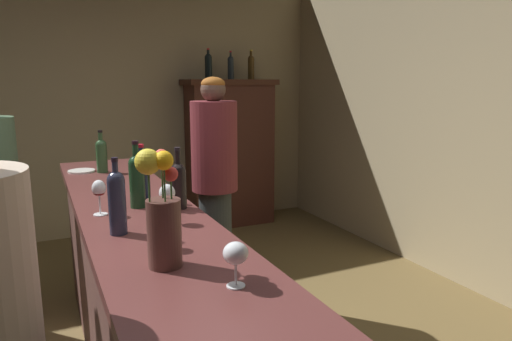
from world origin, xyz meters
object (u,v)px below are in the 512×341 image
at_px(wine_bottle_rose, 117,200).
at_px(display_bottle_left, 208,65).
at_px(wine_bottle_chardonnay, 137,178).
at_px(bar_counter, 140,302).
at_px(wine_glass_front, 236,254).
at_px(wine_glass_mid, 99,190).
at_px(flower_arrangement, 162,216).
at_px(wine_bottle_syrah, 178,183).
at_px(display_bottle_center, 251,66).
at_px(display_bottle_midleft, 231,67).
at_px(wine_glass_spare, 160,225).
at_px(wine_glass_rear, 167,194).
at_px(wine_bottle_riesling, 142,175).
at_px(display_cabinet, 230,150).
at_px(wine_bottle_merlot, 102,154).
at_px(cheese_plate, 81,171).
at_px(bartender, 215,184).

height_order(wine_bottle_rose, display_bottle_left, display_bottle_left).
bearing_deg(wine_bottle_chardonnay, bar_counter, 111.73).
bearing_deg(wine_glass_front, bar_counter, 95.13).
height_order(wine_glass_mid, flower_arrangement, flower_arrangement).
relative_size(wine_bottle_syrah, display_bottle_center, 0.91).
distance_m(bar_counter, wine_bottle_syrah, 0.68).
distance_m(wine_bottle_syrah, display_bottle_midleft, 3.12).
bearing_deg(bar_counter, wine_glass_spare, -92.69).
bearing_deg(display_bottle_midleft, wine_bottle_chardonnay, -121.11).
distance_m(wine_glass_front, display_bottle_center, 4.08).
bearing_deg(wine_glass_rear, wine_glass_mid, 134.71).
height_order(wine_glass_front, display_bottle_center, display_bottle_center).
bearing_deg(bar_counter, wine_bottle_riesling, 57.97).
relative_size(bar_counter, display_cabinet, 1.76).
height_order(display_cabinet, wine_glass_mid, display_cabinet).
bearing_deg(display_cabinet, wine_bottle_syrah, -116.96).
bearing_deg(display_cabinet, wine_glass_mid, -123.13).
distance_m(display_cabinet, wine_bottle_syrah, 3.06).
height_order(wine_bottle_chardonnay, flower_arrangement, flower_arrangement).
distance_m(wine_bottle_riesling, display_bottle_midleft, 2.99).
xyz_separation_m(wine_glass_mid, flower_arrangement, (0.11, -0.72, 0.06)).
xyz_separation_m(bar_counter, display_bottle_center, (1.83, 2.58, 1.29)).
bearing_deg(wine_glass_rear, wine_bottle_syrah, 61.88).
relative_size(wine_bottle_merlot, wine_glass_front, 2.05).
distance_m(wine_bottle_syrah, wine_bottle_chardonnay, 0.21).
height_order(wine_bottle_riesling, display_bottle_left, display_bottle_left).
height_order(wine_bottle_syrah, wine_glass_rear, wine_bottle_syrah).
relative_size(wine_bottle_chardonnay, wine_glass_spare, 2.56).
relative_size(wine_bottle_rose, cheese_plate, 1.76).
bearing_deg(wine_bottle_riesling, display_bottle_left, 63.04).
height_order(flower_arrangement, display_bottle_midleft, display_bottle_midleft).
bearing_deg(cheese_plate, display_bottle_midleft, 41.55).
relative_size(wine_glass_mid, bartender, 0.10).
bearing_deg(display_cabinet, flower_arrangement, -115.68).
bearing_deg(bartender, flower_arrangement, 62.67).
height_order(display_cabinet, wine_bottle_rose, display_cabinet).
height_order(wine_glass_mid, wine_glass_rear, wine_glass_rear).
xyz_separation_m(display_cabinet, wine_bottle_riesling, (-1.51, -2.49, 0.30)).
distance_m(display_cabinet, wine_glass_spare, 3.60).
xyz_separation_m(wine_bottle_merlot, cheese_plate, (-0.13, 0.08, -0.12)).
height_order(wine_bottle_rose, wine_glass_rear, wine_bottle_rose).
relative_size(flower_arrangement, bartender, 0.24).
height_order(display_cabinet, cheese_plate, display_cabinet).
relative_size(bar_counter, wine_glass_mid, 17.85).
xyz_separation_m(wine_bottle_riesling, cheese_plate, (-0.22, 0.94, -0.13)).
relative_size(wine_bottle_chardonnay, display_bottle_midleft, 1.06).
bearing_deg(bar_counter, wine_glass_front, -84.87).
relative_size(bar_counter, wine_glass_spare, 23.03).
bearing_deg(wine_glass_rear, display_bottle_left, 66.85).
xyz_separation_m(wine_glass_mid, display_bottle_center, (2.01, 2.67, 0.66)).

